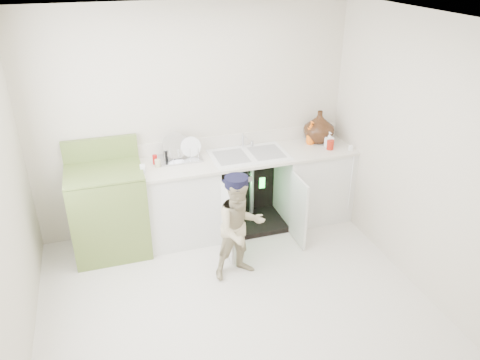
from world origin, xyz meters
name	(u,v)px	position (x,y,z in m)	size (l,w,h in m)	color
ground	(234,299)	(0.00, 0.00, 0.00)	(3.50, 3.50, 0.00)	beige
room_shell	(233,180)	(0.00, 0.00, 1.25)	(6.00, 5.50, 1.26)	beige
counter_run	(252,188)	(0.59, 1.21, 0.48)	(2.44, 1.02, 1.27)	silver
avocado_stove	(109,210)	(-1.00, 1.18, 0.49)	(0.76, 0.65, 1.19)	olive
repair_worker	(240,227)	(0.18, 0.36, 0.54)	(0.72, 0.75, 1.08)	tan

